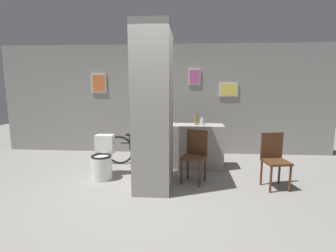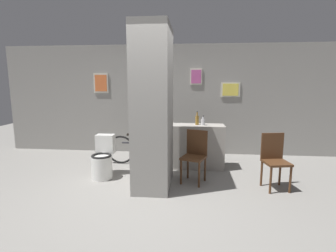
{
  "view_description": "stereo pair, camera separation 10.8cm",
  "coord_description": "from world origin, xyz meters",
  "px_view_note": "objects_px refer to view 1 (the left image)",
  "views": [
    {
      "loc": [
        0.54,
        -3.68,
        1.72
      ],
      "look_at": [
        0.2,
        0.9,
        0.95
      ],
      "focal_mm": 28.0,
      "sensor_mm": 36.0,
      "label": 1
    },
    {
      "loc": [
        0.65,
        -3.67,
        1.72
      ],
      "look_at": [
        0.2,
        0.9,
        0.95
      ],
      "focal_mm": 28.0,
      "sensor_mm": 36.0,
      "label": 2
    }
  ],
  "objects_px": {
    "chair_by_doorway": "(274,158)",
    "bottle_tall": "(196,120)",
    "bicycle": "(141,150)",
    "toilet": "(103,160)",
    "chair_near_pillar": "(195,154)"
  },
  "relations": [
    {
      "from": "chair_near_pillar",
      "to": "chair_by_doorway",
      "type": "bearing_deg",
      "value": 12.95
    },
    {
      "from": "chair_by_doorway",
      "to": "bottle_tall",
      "type": "distance_m",
      "value": 1.63
    },
    {
      "from": "chair_by_doorway",
      "to": "bottle_tall",
      "type": "xyz_separation_m",
      "value": [
        -1.25,
        0.93,
        0.48
      ]
    },
    {
      "from": "toilet",
      "to": "chair_by_doorway",
      "type": "relative_size",
      "value": 0.84
    },
    {
      "from": "chair_by_doorway",
      "to": "bottle_tall",
      "type": "bearing_deg",
      "value": 132.56
    },
    {
      "from": "bottle_tall",
      "to": "chair_near_pillar",
      "type": "bearing_deg",
      "value": -92.87
    },
    {
      "from": "bicycle",
      "to": "chair_near_pillar",
      "type": "bearing_deg",
      "value": -38.2
    },
    {
      "from": "bicycle",
      "to": "bottle_tall",
      "type": "bearing_deg",
      "value": -4.75
    },
    {
      "from": "toilet",
      "to": "bicycle",
      "type": "bearing_deg",
      "value": 56.48
    },
    {
      "from": "bottle_tall",
      "to": "chair_by_doorway",
      "type": "bearing_deg",
      "value": -36.75
    },
    {
      "from": "bicycle",
      "to": "toilet",
      "type": "bearing_deg",
      "value": -123.52
    },
    {
      "from": "chair_by_doorway",
      "to": "bicycle",
      "type": "bearing_deg",
      "value": 146.1
    },
    {
      "from": "chair_near_pillar",
      "to": "chair_by_doorway",
      "type": "relative_size",
      "value": 1.0
    },
    {
      "from": "chair_by_doorway",
      "to": "bicycle",
      "type": "distance_m",
      "value": 2.62
    },
    {
      "from": "toilet",
      "to": "chair_by_doorway",
      "type": "bearing_deg",
      "value": -3.84
    }
  ]
}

